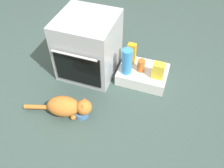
% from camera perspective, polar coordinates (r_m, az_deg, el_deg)
% --- Properties ---
extents(ground, '(8.00, 8.00, 0.00)m').
position_cam_1_polar(ground, '(2.56, -8.42, -1.89)').
color(ground, '#384C47').
extents(oven, '(0.59, 0.64, 0.68)m').
position_cam_1_polar(oven, '(2.58, -5.80, 9.19)').
color(oven, '#B7BABF').
rests_on(oven, ground).
extents(pantry_cabinet, '(0.53, 0.39, 0.14)m').
position_cam_1_polar(pantry_cabinet, '(2.64, 7.48, 2.35)').
color(pantry_cabinet, white).
rests_on(pantry_cabinet, ground).
extents(food_bowl, '(0.13, 0.13, 0.08)m').
position_cam_1_polar(food_bowl, '(2.34, -7.39, -7.04)').
color(food_bowl, '#4C7AB7').
rests_on(food_bowl, ground).
extents(cat, '(0.68, 0.27, 0.22)m').
position_cam_1_polar(cat, '(2.30, -10.82, -5.40)').
color(cat, '#C6752D').
rests_on(cat, ground).
extents(sauce_jar, '(0.08, 0.08, 0.14)m').
position_cam_1_polar(sauce_jar, '(2.53, 7.06, 4.47)').
color(sauce_jar, '#D16023').
rests_on(sauce_jar, pantry_cabinet).
extents(snack_bag, '(0.12, 0.09, 0.18)m').
position_cam_1_polar(snack_bag, '(2.47, 11.20, 3.21)').
color(snack_bag, yellow).
rests_on(snack_bag, pantry_cabinet).
extents(water_bottle, '(0.11, 0.11, 0.30)m').
position_cam_1_polar(water_bottle, '(2.45, 3.66, 5.47)').
color(water_bottle, '#388CD1').
rests_on(water_bottle, pantry_cabinet).
extents(juice_carton, '(0.09, 0.06, 0.24)m').
position_cam_1_polar(juice_carton, '(2.60, 4.80, 7.53)').
color(juice_carton, orange).
rests_on(juice_carton, pantry_cabinet).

